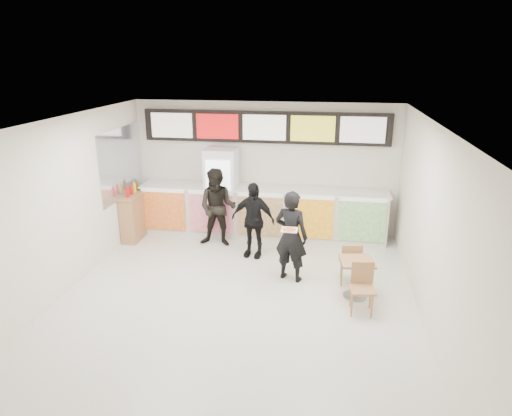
% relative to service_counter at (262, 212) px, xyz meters
% --- Properties ---
extents(floor, '(7.00, 7.00, 0.00)m').
position_rel_service_counter_xyz_m(floor, '(-0.00, -3.09, -0.57)').
color(floor, beige).
rests_on(floor, ground).
extents(ceiling, '(7.00, 7.00, 0.00)m').
position_rel_service_counter_xyz_m(ceiling, '(-0.00, -3.09, 2.43)').
color(ceiling, white).
rests_on(ceiling, wall_back).
extents(wall_back, '(6.00, 0.00, 6.00)m').
position_rel_service_counter_xyz_m(wall_back, '(-0.00, 0.41, 0.93)').
color(wall_back, silver).
rests_on(wall_back, floor).
extents(wall_left, '(0.00, 7.00, 7.00)m').
position_rel_service_counter_xyz_m(wall_left, '(-3.00, -3.09, 0.93)').
color(wall_left, silver).
rests_on(wall_left, floor).
extents(wall_right, '(0.00, 7.00, 7.00)m').
position_rel_service_counter_xyz_m(wall_right, '(3.00, -3.09, 0.93)').
color(wall_right, silver).
rests_on(wall_right, floor).
extents(service_counter, '(5.56, 0.77, 1.14)m').
position_rel_service_counter_xyz_m(service_counter, '(0.00, 0.00, 0.00)').
color(service_counter, silver).
rests_on(service_counter, floor).
extents(menu_board, '(5.50, 0.14, 0.70)m').
position_rel_service_counter_xyz_m(menu_board, '(0.00, 0.32, 1.88)').
color(menu_board, black).
rests_on(menu_board, wall_back).
extents(drinks_fridge, '(0.70, 0.67, 2.00)m').
position_rel_service_counter_xyz_m(drinks_fridge, '(-0.93, 0.02, 0.43)').
color(drinks_fridge, white).
rests_on(drinks_fridge, floor).
extents(mirror_panel, '(0.01, 2.00, 1.50)m').
position_rel_service_counter_xyz_m(mirror_panel, '(-2.99, -0.64, 1.18)').
color(mirror_panel, '#B2B7BF').
rests_on(mirror_panel, wall_left).
extents(customer_main, '(0.72, 0.58, 1.71)m').
position_rel_service_counter_xyz_m(customer_main, '(0.83, -2.05, 0.28)').
color(customer_main, black).
rests_on(customer_main, floor).
extents(customer_left, '(0.84, 0.66, 1.71)m').
position_rel_service_counter_xyz_m(customer_left, '(-0.87, -0.69, 0.28)').
color(customer_left, black).
rests_on(customer_left, floor).
extents(customer_mid, '(0.97, 0.54, 1.57)m').
position_rel_service_counter_xyz_m(customer_mid, '(-0.03, -1.13, 0.21)').
color(customer_mid, black).
rests_on(customer_mid, floor).
extents(pizza_slice, '(0.36, 0.36, 0.02)m').
position_rel_service_counter_xyz_m(pizza_slice, '(0.83, -2.50, 0.58)').
color(pizza_slice, beige).
rests_on(pizza_slice, customer_main).
extents(cafe_table, '(0.62, 1.43, 0.81)m').
position_rel_service_counter_xyz_m(cafe_table, '(1.99, -2.54, -0.10)').
color(cafe_table, '#A7764C').
rests_on(cafe_table, floor).
extents(condiment_ledge, '(0.38, 0.93, 1.24)m').
position_rel_service_counter_xyz_m(condiment_ledge, '(-2.82, -0.59, -0.04)').
color(condiment_ledge, '#A7764C').
rests_on(condiment_ledge, floor).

